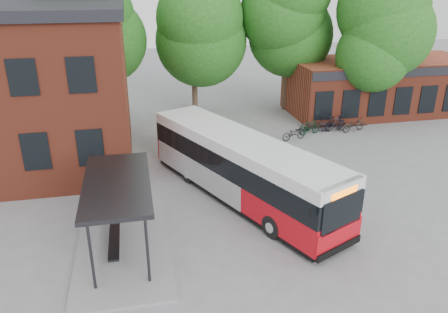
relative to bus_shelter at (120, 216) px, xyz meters
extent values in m
plane|color=slate|center=(4.50, 1.00, -1.45)|extent=(100.00, 100.00, 0.00)
imported|color=black|center=(10.72, 10.11, -1.00)|extent=(1.82, 1.04, 0.91)
imported|color=black|center=(12.13, 10.88, -0.97)|extent=(1.67, 0.86, 0.97)
imported|color=#25252B|center=(12.60, 11.34, -0.98)|extent=(1.88, 0.90, 0.95)
imported|color=black|center=(13.95, 11.18, -0.91)|extent=(1.81, 0.58, 1.08)
imported|color=black|center=(14.17, 11.32, -0.93)|extent=(1.80, 1.05, 1.04)
imported|color=#292723|center=(15.26, 10.84, -0.95)|extent=(2.00, 1.20, 0.99)
camera|label=1|loc=(0.87, -14.80, 8.34)|focal=35.00mm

